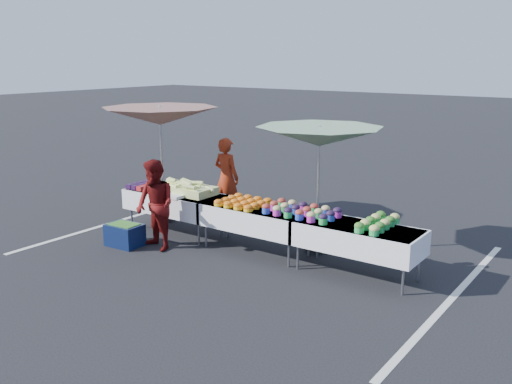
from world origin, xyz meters
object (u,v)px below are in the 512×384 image
Objects in this scene: customer at (155,205)px; storage_bin at (125,234)px; table_center at (256,217)px; table_right at (358,237)px; umbrella_right at (319,137)px; table_left at (175,201)px; vendor at (226,177)px; umbrella_left at (160,117)px.

customer is 2.48× the size of storage_bin.
table_center is 1.00× the size of table_right.
customer is 2.87m from umbrella_right.
customer is (-1.40, -0.87, 0.17)m from table_center.
table_left is 1.13m from storage_bin.
umbrella_right is (2.52, -0.81, 1.09)m from vendor.
umbrella_right is at bearing 27.23° from storage_bin.
table_center is 0.82× the size of umbrella_right.
umbrella_left is (-0.77, -1.00, 1.23)m from vendor.
table_center is 3.08× the size of storage_bin.
umbrella_left reaches higher than table_left.
vendor reaches higher than customer.
umbrella_right reaches higher than table_center.
table_left is 1.00× the size of table_right.
table_left is 2.96m from umbrella_right.
vendor is 2.53m from storage_bin.
vendor is at bearing 86.68° from table_left.
umbrella_right reaches higher than customer.
table_left is at bearing 126.62° from customer.
umbrella_right is 3.63m from storage_bin.
customer is (-3.20, -0.87, 0.17)m from table_right.
storage_bin is at bearing -152.03° from table_center.
customer is 0.81m from storage_bin.
table_left is 0.97m from customer.
table_right reaches higher than storage_bin.
vendor is 2.61× the size of storage_bin.
storage_bin is (0.51, -1.45, -1.82)m from umbrella_left.
customer is at bearing -49.48° from umbrella_left.
table_left is at bearing 180.00° from table_center.
umbrella_right is (2.20, 1.46, 1.13)m from customer.
umbrella_right is at bearing 36.53° from table_center.
table_right is at bearing -30.65° from umbrella_right.
table_right is 3.79m from vendor.
storage_bin is at bearing -149.39° from umbrella_right.
umbrella_left reaches higher than table_center.
customer is 0.66× the size of umbrella_right.
table_center reaches higher than storage_bin.
customer is at bearing -164.86° from table_right.
umbrella_left is at bearing 149.68° from table_left.
table_center is at bearing 43.64° from customer.
table_right is 3.93m from storage_bin.
umbrella_left is 2.38m from storage_bin.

